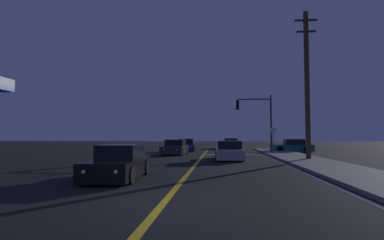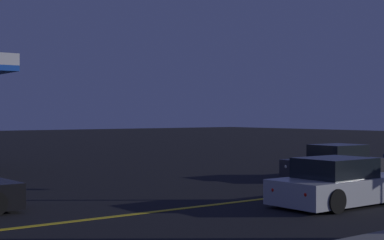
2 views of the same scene
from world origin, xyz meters
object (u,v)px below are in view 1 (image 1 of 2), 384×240
at_px(car_far_approaching_silver, 229,151).
at_px(car_mid_block_charcoal, 175,148).
at_px(street_sign_corner, 273,136).
at_px(car_parked_curb_white, 231,144).
at_px(car_lead_oncoming_teal, 292,146).
at_px(car_side_waiting_black, 119,164).
at_px(utility_pole_right, 307,83).
at_px(car_distant_tail_navy, 186,146).
at_px(traffic_signal_near_right, 258,115).

relative_size(car_far_approaching_silver, car_mid_block_charcoal, 1.01).
bearing_deg(street_sign_corner, car_parked_curb_white, 102.80).
distance_m(car_far_approaching_silver, car_lead_oncoming_teal, 12.22).
distance_m(car_far_approaching_silver, car_mid_block_charcoal, 7.23).
relative_size(car_mid_block_charcoal, car_lead_oncoming_teal, 1.02).
relative_size(car_side_waiting_black, car_mid_block_charcoal, 1.03).
relative_size(car_side_waiting_black, utility_pole_right, 0.42).
xyz_separation_m(car_lead_oncoming_teal, street_sign_corner, (-2.82, -5.39, 1.05)).
bearing_deg(car_parked_curb_white, car_far_approaching_silver, -94.04).
xyz_separation_m(car_side_waiting_black, car_lead_oncoming_teal, (11.44, 19.93, -0.00)).
relative_size(car_parked_curb_white, car_distant_tail_navy, 1.06).
distance_m(car_side_waiting_black, traffic_signal_near_right, 19.24).
height_order(car_parked_curb_white, car_mid_block_charcoal, same).
relative_size(car_parked_curb_white, car_lead_oncoming_teal, 1.10).
distance_m(car_parked_curb_white, traffic_signal_near_right, 11.69).
xyz_separation_m(car_side_waiting_black, car_mid_block_charcoal, (-0.01, 15.23, 0.00)).
distance_m(car_distant_tail_navy, car_lead_oncoming_teal, 11.20).
relative_size(car_distant_tail_navy, car_lead_oncoming_teal, 1.05).
relative_size(utility_pole_right, street_sign_corner, 4.24).
xyz_separation_m(car_far_approaching_silver, car_mid_block_charcoal, (-4.71, 5.49, -0.00)).
height_order(car_mid_block_charcoal, traffic_signal_near_right, traffic_signal_near_right).
bearing_deg(car_side_waiting_black, car_far_approaching_silver, -118.16).
distance_m(car_distant_tail_navy, street_sign_corner, 10.77).
relative_size(car_lead_oncoming_teal, street_sign_corner, 1.72).
bearing_deg(car_far_approaching_silver, car_distant_tail_navy, 110.10).
distance_m(car_mid_block_charcoal, traffic_signal_near_right, 8.60).
bearing_deg(car_lead_oncoming_teal, street_sign_corner, 154.06).
relative_size(car_parked_curb_white, street_sign_corner, 1.90).
distance_m(traffic_signal_near_right, utility_pole_right, 8.53).
xyz_separation_m(car_far_approaching_silver, street_sign_corner, (3.92, 4.80, 1.05)).
bearing_deg(car_mid_block_charcoal, car_lead_oncoming_teal, -155.79).
bearing_deg(car_lead_oncoming_teal, car_side_waiting_black, 151.82).
xyz_separation_m(car_mid_block_charcoal, utility_pole_right, (10.03, -5.94, 4.71)).
bearing_deg(utility_pole_right, car_lead_oncoming_teal, 82.41).
height_order(car_far_approaching_silver, street_sign_corner, street_sign_corner).
distance_m(car_parked_curb_white, street_sign_corner, 14.23).
relative_size(car_mid_block_charcoal, utility_pole_right, 0.41).
height_order(car_far_approaching_silver, car_lead_oncoming_teal, same).
relative_size(traffic_signal_near_right, utility_pole_right, 0.54).
relative_size(car_mid_block_charcoal, street_sign_corner, 1.75).
xyz_separation_m(car_parked_curb_white, car_mid_block_charcoal, (-5.49, -13.15, -0.00)).
xyz_separation_m(car_far_approaching_silver, traffic_signal_near_right, (3.02, 7.60, 3.12)).
bearing_deg(street_sign_corner, car_side_waiting_black, -120.65).
xyz_separation_m(car_side_waiting_black, car_far_approaching_silver, (4.70, 9.74, 0.00)).
bearing_deg(car_far_approaching_silver, car_mid_block_charcoal, 130.06).
height_order(car_side_waiting_black, car_mid_block_charcoal, same).
bearing_deg(car_parked_curb_white, car_distant_tail_navy, -127.80).
bearing_deg(traffic_signal_near_right, car_far_approaching_silver, 68.34).
bearing_deg(car_distant_tail_navy, car_parked_curb_white, -128.99).
height_order(car_side_waiting_black, traffic_signal_near_right, traffic_signal_near_right).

